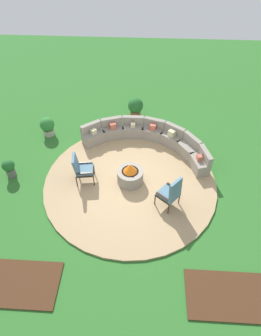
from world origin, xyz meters
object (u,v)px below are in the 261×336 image
(lounge_chair_front_left, at_px, (82,168))
(potted_plant_0, at_px, (136,107))
(curved_stone_bench, at_px, (149,139))
(lounge_chair_front_right, at_px, (171,193))
(fire_pit, at_px, (130,175))
(potted_plant_2, at_px, (47,126))
(potted_plant_1, at_px, (9,167))

(lounge_chair_front_left, distance_m, potted_plant_0, 3.97)
(curved_stone_bench, relative_size, lounge_chair_front_right, 3.96)
(fire_pit, bearing_deg, potted_plant_0, 89.99)
(fire_pit, relative_size, curved_stone_bench, 0.18)
(fire_pit, distance_m, lounge_chair_front_left, 1.51)
(potted_plant_0, xyz_separation_m, potted_plant_2, (-3.22, -1.35, -0.07))
(lounge_chair_front_right, distance_m, potted_plant_2, 5.45)
(lounge_chair_front_left, xyz_separation_m, lounge_chair_front_right, (2.69, -0.85, 0.03))
(lounge_chair_front_left, height_order, potted_plant_0, lounge_chair_front_left)
(fire_pit, bearing_deg, lounge_chair_front_left, -178.47)
(lounge_chair_front_left, distance_m, potted_plant_2, 2.91)
(curved_stone_bench, bearing_deg, potted_plant_0, 107.17)
(lounge_chair_front_right, bearing_deg, lounge_chair_front_left, 111.85)
(fire_pit, bearing_deg, potted_plant_1, 178.91)
(lounge_chair_front_right, bearing_deg, potted_plant_0, 54.28)
(lounge_chair_front_right, bearing_deg, fire_pit, 92.76)
(lounge_chair_front_left, bearing_deg, fire_pit, 83.77)
(potted_plant_0, relative_size, potted_plant_1, 1.25)
(curved_stone_bench, relative_size, potted_plant_1, 6.63)
(fire_pit, xyz_separation_m, potted_plant_1, (-3.87, 0.07, 0.04))
(potted_plant_0, bearing_deg, potted_plant_2, -157.25)
(curved_stone_bench, distance_m, lounge_chair_front_left, 2.77)
(lounge_chair_front_left, distance_m, potted_plant_1, 2.39)
(curved_stone_bench, xyz_separation_m, potted_plant_1, (-4.44, -1.73, 0.02))
(fire_pit, xyz_separation_m, curved_stone_bench, (0.57, 1.80, 0.02))
(potted_plant_0, bearing_deg, lounge_chair_front_left, -112.07)
(potted_plant_2, bearing_deg, lounge_chair_front_left, -53.53)
(fire_pit, distance_m, curved_stone_bench, 1.89)
(potted_plant_0, bearing_deg, lounge_chair_front_right, -75.18)
(lounge_chair_front_right, height_order, potted_plant_2, lounge_chair_front_right)
(potted_plant_1, bearing_deg, potted_plant_2, 73.47)
(fire_pit, bearing_deg, curved_stone_bench, 72.51)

